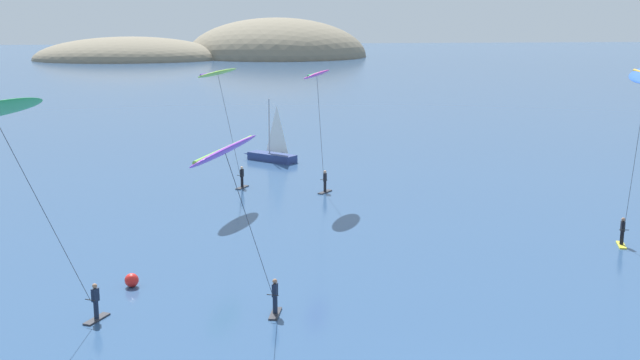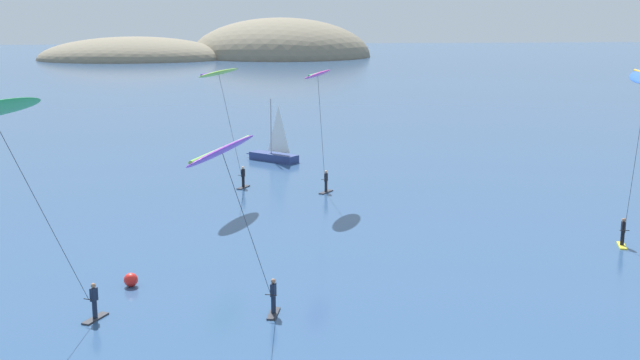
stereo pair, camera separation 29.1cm
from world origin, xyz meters
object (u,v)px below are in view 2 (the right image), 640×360
sailboat_near (271,154)px  marker_buoy (131,280)px  kitesurfer_purple (227,164)px  kitesurfer_magenta (319,84)px  kitesurfer_lime (221,81)px

sailboat_near → marker_buoy: size_ratio=8.14×
kitesurfer_purple → marker_buoy: (-5.07, 9.48, -7.65)m
sailboat_near → kitesurfer_purple: bearing=-94.6°
kitesurfer_magenta → marker_buoy: 22.75m
kitesurfer_purple → marker_buoy: 13.19m
kitesurfer_purple → marker_buoy: size_ratio=13.11×
sailboat_near → kitesurfer_lime: size_ratio=0.60×
sailboat_near → marker_buoy: (-8.51, -33.40, -0.29)m
kitesurfer_purple → kitesurfer_magenta: size_ratio=0.97×
kitesurfer_purple → kitesurfer_magenta: 28.22m
kitesurfer_purple → marker_buoy: kitesurfer_purple is taller
kitesurfer_magenta → marker_buoy: (-11.30, -18.04, -8.01)m
kitesurfer_purple → kitesurfer_magenta: kitesurfer_magenta is taller
kitesurfer_lime → kitesurfer_magenta: bearing=-5.1°
sailboat_near → kitesurfer_purple: (-3.44, -42.88, 7.36)m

